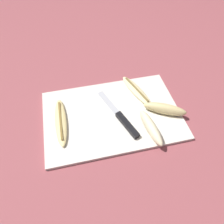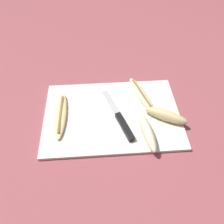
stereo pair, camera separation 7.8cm
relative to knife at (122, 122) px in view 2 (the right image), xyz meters
name	(u,v)px [view 2 (the right image)]	position (x,y,z in m)	size (l,w,h in m)	color
ground_plane	(112,116)	(-0.03, 0.05, -0.02)	(4.00, 4.00, 0.00)	#93474C
cutting_board	(112,115)	(-0.03, 0.05, -0.01)	(0.49, 0.33, 0.01)	silver
knife	(122,122)	(0.00, 0.00, 0.00)	(0.10, 0.24, 0.02)	black
banana_golden_short	(61,115)	(-0.21, 0.05, 0.00)	(0.04, 0.21, 0.02)	#EDD689
banana_spotted_left	(166,115)	(0.15, 0.01, 0.01)	(0.15, 0.11, 0.04)	#DBC684
banana_soft_right	(141,94)	(0.09, 0.13, 0.00)	(0.10, 0.19, 0.02)	beige
banana_pale_long	(148,132)	(0.08, -0.06, 0.01)	(0.05, 0.16, 0.04)	beige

